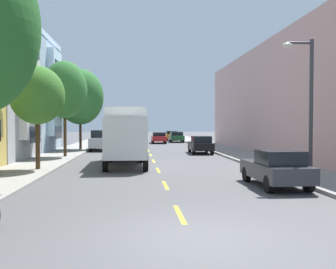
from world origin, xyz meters
TOP-DOWN VIEW (x-y plane):
  - ground_plane at (0.00, 30.00)m, footprint 160.00×160.00m
  - sidewalk_left at (-7.10, 28.00)m, footprint 3.20×120.00m
  - sidewalk_right at (7.10, 28.00)m, footprint 3.20×120.00m
  - lane_centerline_dashes at (0.00, 24.50)m, footprint 0.14×47.20m
  - apartment_block_opposite at (13.70, 20.00)m, footprint 10.00×36.00m
  - street_tree_second at (-6.40, 12.02)m, footprint 2.86×2.86m
  - street_tree_third at (-6.40, 19.80)m, footprint 3.26×3.26m
  - street_tree_farthest at (-6.40, 27.58)m, footprint 4.38×4.38m
  - street_lamp at (5.93, 6.74)m, footprint 1.35×0.28m
  - delivery_box_truck at (-1.80, 15.00)m, footprint 2.50×7.99m
  - parked_suv_silver at (-4.44, 27.80)m, footprint 1.95×4.80m
  - parked_sedan_forest at (4.43, 43.00)m, footprint 1.91×4.54m
  - parked_hatchback_charcoal at (4.39, 6.17)m, footprint 1.77×4.01m
  - parked_sedan_orange at (4.29, 49.36)m, footprint 1.89×4.54m
  - parked_hatchback_black at (4.32, 23.21)m, footprint 1.84×4.04m
  - parked_pickup_white at (-4.20, 35.22)m, footprint 2.14×5.35m
  - moving_red_sedan at (1.80, 40.29)m, footprint 1.80×4.50m

SIDE VIEW (x-z plane):
  - ground_plane at x=0.00m, z-range 0.00..0.00m
  - lane_centerline_dashes at x=0.00m, z-range 0.00..0.01m
  - sidewalk_left at x=-7.10m, z-range 0.00..0.14m
  - sidewalk_right at x=7.10m, z-range 0.00..0.14m
  - parked_sedan_forest at x=4.43m, z-range 0.03..1.46m
  - parked_sedan_orange at x=4.29m, z-range 0.03..1.46m
  - moving_red_sedan at x=1.80m, z-range 0.03..1.46m
  - parked_hatchback_charcoal at x=4.39m, z-range 0.01..1.51m
  - parked_hatchback_black at x=4.32m, z-range 0.01..1.51m
  - parked_pickup_white at x=-4.20m, z-range -0.04..1.69m
  - parked_suv_silver at x=-4.44m, z-range 0.02..1.95m
  - delivery_box_truck at x=-1.80m, z-range 0.22..3.72m
  - street_lamp at x=5.93m, z-range 0.66..6.57m
  - street_tree_second at x=-6.40m, z-range 1.31..6.77m
  - apartment_block_opposite at x=13.70m, z-range 0.00..8.91m
  - street_tree_third at x=-6.40m, z-range 1.53..8.54m
  - street_tree_farthest at x=-6.40m, z-range 1.30..8.85m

